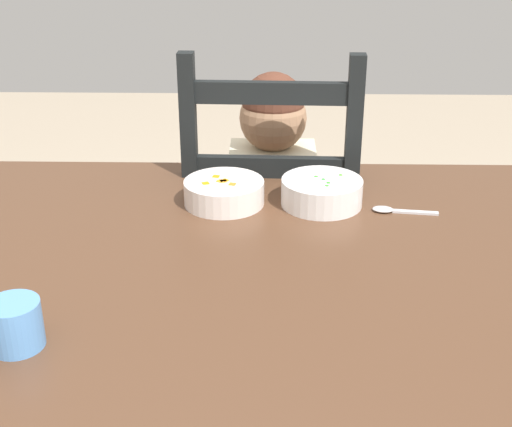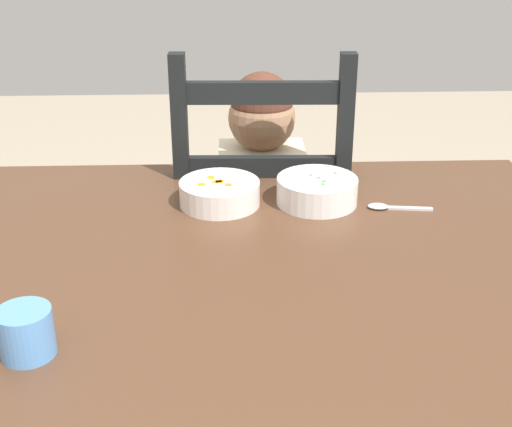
# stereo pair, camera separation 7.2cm
# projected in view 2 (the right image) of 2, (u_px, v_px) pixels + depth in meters

# --- Properties ---
(dining_table) EXTENTS (1.37, 0.96, 0.76)m
(dining_table) POSITION_uv_depth(u_px,v_px,m) (240.00, 300.00, 1.34)
(dining_table) COLOR brown
(dining_table) RESTS_ON ground
(dining_chair) EXTENTS (0.43, 0.43, 1.05)m
(dining_chair) POSITION_uv_depth(u_px,v_px,m) (261.00, 252.00, 1.89)
(dining_chair) COLOR black
(dining_chair) RESTS_ON ground
(child_figure) EXTENTS (0.32, 0.31, 0.97)m
(child_figure) POSITION_uv_depth(u_px,v_px,m) (262.00, 200.00, 1.82)
(child_figure) COLOR beige
(child_figure) RESTS_ON ground
(bowl_of_peas) EXTENTS (0.17, 0.17, 0.06)m
(bowl_of_peas) POSITION_uv_depth(u_px,v_px,m) (317.00, 190.00, 1.50)
(bowl_of_peas) COLOR white
(bowl_of_peas) RESTS_ON dining_table
(bowl_of_carrots) EXTENTS (0.17, 0.17, 0.05)m
(bowl_of_carrots) POSITION_uv_depth(u_px,v_px,m) (220.00, 192.00, 1.49)
(bowl_of_carrots) COLOR white
(bowl_of_carrots) RESTS_ON dining_table
(spoon) EXTENTS (0.14, 0.04, 0.01)m
(spoon) POSITION_uv_depth(u_px,v_px,m) (388.00, 207.00, 1.48)
(spoon) COLOR silver
(spoon) RESTS_ON dining_table
(drinking_cup) EXTENTS (0.08, 0.08, 0.07)m
(drinking_cup) POSITION_uv_depth(u_px,v_px,m) (26.00, 332.00, 1.00)
(drinking_cup) COLOR #5B97DE
(drinking_cup) RESTS_ON dining_table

